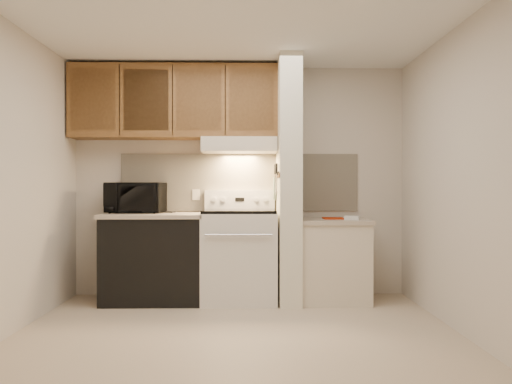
{
  "coord_description": "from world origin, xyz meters",
  "views": [
    {
      "loc": [
        0.09,
        -4.0,
        1.18
      ],
      "look_at": [
        0.17,
        0.75,
        1.14
      ],
      "focal_mm": 35.0,
      "sensor_mm": 36.0,
      "label": 1
    }
  ],
  "objects": [
    {
      "name": "upper_cabinets",
      "position": [
        -0.69,
        1.32,
        2.08
      ],
      "size": [
        2.18,
        0.33,
        0.77
      ],
      "primitive_type": "cube",
      "color": "brown",
      "rests_on": "wall_back"
    },
    {
      "name": "range_hood",
      "position": [
        0.0,
        1.28,
        1.62
      ],
      "size": [
        0.78,
        0.44,
        0.15
      ],
      "primitive_type": "cube",
      "color": "beige",
      "rests_on": "upper_cabinets"
    },
    {
      "name": "hood_lip",
      "position": [
        0.0,
        1.07,
        1.58
      ],
      "size": [
        0.78,
        0.04,
        0.06
      ],
      "primitive_type": "cube",
      "color": "beige",
      "rests_on": "range_hood"
    },
    {
      "name": "range_display",
      "position": [
        0.0,
        1.4,
        1.05
      ],
      "size": [
        0.1,
        0.01,
        0.04
      ],
      "primitive_type": "cube",
      "color": "black",
      "rests_on": "range_backguard"
    },
    {
      "name": "cab_door_b",
      "position": [
        -0.96,
        1.17,
        2.08
      ],
      "size": [
        0.46,
        0.01,
        0.63
      ],
      "primitive_type": "cube",
      "color": "brown",
      "rests_on": "upper_cabinets"
    },
    {
      "name": "knife_handle_d",
      "position": [
        0.38,
        1.18,
        1.37
      ],
      "size": [
        0.02,
        0.02,
        0.1
      ],
      "primitive_type": "cylinder",
      "color": "black",
      "rests_on": "knife_strip"
    },
    {
      "name": "range_knob_left_outer",
      "position": [
        -0.28,
        1.4,
        1.05
      ],
      "size": [
        0.05,
        0.02,
        0.05
      ],
      "primitive_type": "cylinder",
      "rotation": [
        1.57,
        0.0,
        0.0
      ],
      "color": "silver",
      "rests_on": "range_backguard"
    },
    {
      "name": "spoon_rest",
      "position": [
        -0.8,
        1.36,
        0.92
      ],
      "size": [
        0.23,
        0.15,
        0.01
      ],
      "primitive_type": "cube",
      "rotation": [
        0.0,
        0.0,
        -0.39
      ],
      "color": "black",
      "rests_on": "left_countertop"
    },
    {
      "name": "knife_handle_e",
      "position": [
        0.38,
        1.27,
        1.37
      ],
      "size": [
        0.02,
        0.02,
        0.1
      ],
      "primitive_type": "cylinder",
      "color": "black",
      "rests_on": "knife_strip"
    },
    {
      "name": "ceiling",
      "position": [
        0.0,
        0.0,
        2.5
      ],
      "size": [
        3.6,
        3.6,
        0.0
      ],
      "primitive_type": "plane",
      "rotation": [
        3.14,
        0.0,
        0.0
      ],
      "color": "white",
      "rests_on": "wall_back"
    },
    {
      "name": "dishwasher_front",
      "position": [
        -0.88,
        1.17,
        0.43
      ],
      "size": [
        1.0,
        0.63,
        0.87
      ],
      "primitive_type": "cube",
      "color": "black",
      "rests_on": "floor"
    },
    {
      "name": "cooktop",
      "position": [
        0.0,
        1.16,
        0.94
      ],
      "size": [
        0.74,
        0.64,
        0.03
      ],
      "primitive_type": "cube",
      "color": "black",
      "rests_on": "range_body"
    },
    {
      "name": "range_knob_right_outer",
      "position": [
        0.28,
        1.4,
        1.05
      ],
      "size": [
        0.05,
        0.02,
        0.05
      ],
      "primitive_type": "cylinder",
      "rotation": [
        1.57,
        0.0,
        0.0
      ],
      "color": "silver",
      "rests_on": "range_backguard"
    },
    {
      "name": "left_countertop",
      "position": [
        -0.88,
        1.17,
        0.89
      ],
      "size": [
        1.04,
        0.67,
        0.04
      ],
      "primitive_type": "cube",
      "color": "#B7A794",
      "rests_on": "dishwasher_front"
    },
    {
      "name": "pillar_trim",
      "position": [
        0.39,
        1.15,
        1.3
      ],
      "size": [
        0.01,
        0.7,
        0.04
      ],
      "primitive_type": "cube",
      "color": "brown",
      "rests_on": "partition_pillar"
    },
    {
      "name": "oven_handle",
      "position": [
        0.0,
        0.8,
        0.72
      ],
      "size": [
        0.65,
        0.02,
        0.02
      ],
      "primitive_type": "cylinder",
      "rotation": [
        0.0,
        1.57,
        0.0
      ],
      "color": "silver",
      "rests_on": "range_body"
    },
    {
      "name": "backsplash",
      "position": [
        0.0,
        1.49,
        1.24
      ],
      "size": [
        2.6,
        0.02,
        0.63
      ],
      "primitive_type": "cube",
      "color": "beige",
      "rests_on": "wall_back"
    },
    {
      "name": "knife_blade_b",
      "position": [
        0.38,
        1.03,
        1.21
      ],
      "size": [
        0.01,
        0.04,
        0.18
      ],
      "primitive_type": "cube",
      "color": "silver",
      "rests_on": "knife_strip"
    },
    {
      "name": "knife_blade_e",
      "position": [
        0.38,
        1.25,
        1.21
      ],
      "size": [
        0.01,
        0.04,
        0.18
      ],
      "primitive_type": "cube",
      "color": "silver",
      "rests_on": "knife_strip"
    },
    {
      "name": "oven_mitt",
      "position": [
        0.38,
        1.32,
        1.17
      ],
      "size": [
        0.03,
        0.1,
        0.24
      ],
      "primitive_type": "cube",
      "color": "gray",
      "rests_on": "partition_pillar"
    },
    {
      "name": "range_knob_left_inner",
      "position": [
        -0.18,
        1.4,
        1.05
      ],
      "size": [
        0.05,
        0.02,
        0.05
      ],
      "primitive_type": "cylinder",
      "rotation": [
        1.57,
        0.0,
        0.0
      ],
      "color": "silver",
      "rests_on": "range_backguard"
    },
    {
      "name": "white_box",
      "position": [
        1.15,
        1.05,
        0.87
      ],
      "size": [
        0.17,
        0.14,
        0.04
      ],
      "primitive_type": "cube",
      "rotation": [
        0.0,
        0.0,
        -0.34
      ],
      "color": "white",
      "rests_on": "right_countertop"
    },
    {
      "name": "knife_blade_d",
      "position": [
        0.38,
        1.19,
        1.22
      ],
      "size": [
        0.01,
        0.04,
        0.16
      ],
      "primitive_type": "cube",
      "color": "silver",
      "rests_on": "knife_strip"
    },
    {
      "name": "cab_door_c",
      "position": [
        -0.42,
        1.17,
        2.08
      ],
      "size": [
        0.46,
        0.01,
        0.63
      ],
      "primitive_type": "cube",
      "color": "brown",
      "rests_on": "upper_cabinets"
    },
    {
      "name": "wall_right",
      "position": [
        1.8,
        0.0,
        1.25
      ],
      "size": [
        0.02,
        3.0,
        2.5
      ],
      "primitive_type": "cube",
      "color": "beige",
      "rests_on": "floor"
    },
    {
      "name": "wall_back",
      "position": [
        0.0,
        1.5,
        1.25
      ],
      "size": [
        3.6,
        2.5,
        0.02
      ],
      "primitive_type": "cube",
      "rotation": [
        1.57,
        0.0,
        0.0
      ],
      "color": "beige",
      "rests_on": "floor"
    },
    {
      "name": "cab_door_d",
      "position": [
        0.13,
        1.17,
        2.08
      ],
      "size": [
        0.46,
        0.01,
        0.63
      ],
      "primitive_type": "cube",
      "color": "brown",
      "rests_on": "upper_cabinets"
    },
    {
      "name": "red_folder",
      "position": [
        0.99,
        1.22,
        0.85
      ],
      "size": [
        0.23,
        0.31,
        0.01
      ],
      "primitive_type": "cube",
      "rotation": [
        0.0,
        0.0,
        -0.06
      ],
      "color": "#A82707",
      "rests_on": "right_countertop"
    },
    {
      "name": "knife_blade_c",
      "position": [
        0.38,
        1.09,
        1.2
      ],
      "size": [
        0.01,
        0.04,
        0.2
      ],
      "primitive_type": "cube",
      "color": "silver",
      "rests_on": "knife_strip"
    },
    {
      "name": "teal_jar",
      "position": [
        -1.23,
        1.39,
        0.96
      ],
      "size": [
        0.11,
        0.11,
        0.1
      ],
      "primitive_type": "cylinder",
      "rotation": [
        0.0,
        0.0,
        -0.3
      ],
      "color": "#2B6463",
      "rests_on": "left_countertop"
    },
    {
      "name": "microwave",
      "position": [
        -1.1,
        1.31,
        1.07
      ],
      "size": [
        0.6,
        0.43,
        0.32
      ],
      "primitive_type": "imported",
      "rotation": [
        0.0,
        0.0,
        -0.06
      ],
      "color": "black",
      "rests_on": "left_countertop"
    },
    {
      "name": "range_body",
      "position": [
        0.0,
        1.16,
        0.46
      ],
      "size": [
        0.76,
        0.65,
        0.92
      ],
      "primitive_type": "cube",
      "color": "silver",
      "rests_on": "floor"
    },
    {
      "name": "right_countertop",
      "position": [
        0.97,
        1.15,
        0.83
      ],
      "size": [
        0.74,
        0.64,
        0.04
      ],
      "primitive_type": "cube",
      "color": "#B7A794",
      "rests_on": "right_cab_base"
    },
    {
      "name": "cab_gap_c",
      "position": [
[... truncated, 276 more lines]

